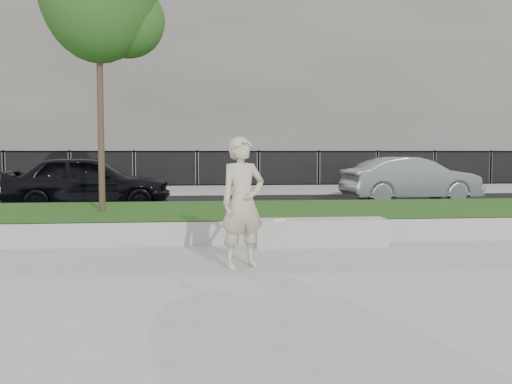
{
  "coord_description": "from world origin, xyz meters",
  "views": [
    {
      "loc": [
        -0.71,
        -8.35,
        1.54
      ],
      "look_at": [
        0.33,
        1.2,
        0.87
      ],
      "focal_mm": 40.0,
      "sensor_mm": 36.0,
      "label": 1
    }
  ],
  "objects": [
    {
      "name": "street",
      "position": [
        0.0,
        8.5,
        0.02
      ],
      "size": [
        34.0,
        7.0,
        0.04
      ],
      "primitive_type": "cube",
      "color": "black",
      "rests_on": "ground"
    },
    {
      "name": "car_silver",
      "position": [
        5.83,
        8.28,
        0.72
      ],
      "size": [
        4.25,
        1.87,
        1.36
      ],
      "primitive_type": "imported",
      "rotation": [
        0.0,
        0.0,
        1.68
      ],
      "color": "gray",
      "rests_on": "street"
    },
    {
      "name": "book",
      "position": [
        0.64,
        0.64,
        0.46
      ],
      "size": [
        0.23,
        0.18,
        0.02
      ],
      "primitive_type": "cube",
      "rotation": [
        0.0,
        0.0,
        0.17
      ],
      "color": "silver",
      "rests_on": "stone_bench"
    },
    {
      "name": "grass_bank",
      "position": [
        0.0,
        3.0,
        0.2
      ],
      "size": [
        34.0,
        4.0,
        0.4
      ],
      "primitive_type": "cube",
      "color": "black",
      "rests_on": "ground"
    },
    {
      "name": "stone_bench",
      "position": [
        1.37,
        0.8,
        0.22
      ],
      "size": [
        2.17,
        0.54,
        0.44
      ],
      "primitive_type": "cube",
      "color": "#97958E",
      "rests_on": "ground"
    },
    {
      "name": "car_dark",
      "position": [
        -3.46,
        6.96,
        0.76
      ],
      "size": [
        4.28,
        1.83,
        1.44
      ],
      "primitive_type": "imported",
      "rotation": [
        0.0,
        0.0,
        1.6
      ],
      "color": "black",
      "rests_on": "street"
    },
    {
      "name": "far_pavement",
      "position": [
        0.0,
        13.0,
        0.06
      ],
      "size": [
        34.0,
        3.0,
        0.12
      ],
      "primitive_type": "cube",
      "color": "gray",
      "rests_on": "ground"
    },
    {
      "name": "man",
      "position": [
        -0.07,
        -0.82,
        0.87
      ],
      "size": [
        0.75,
        0.64,
        1.75
      ],
      "primitive_type": "imported",
      "rotation": [
        0.0,
        0.0,
        0.41
      ],
      "color": "#BBB090",
      "rests_on": "ground"
    },
    {
      "name": "iron_fence",
      "position": [
        0.0,
        12.0,
        0.54
      ],
      "size": [
        32.0,
        0.3,
        1.5
      ],
      "color": "slate",
      "rests_on": "far_pavement"
    },
    {
      "name": "grass_kerb",
      "position": [
        0.0,
        1.04,
        0.2
      ],
      "size": [
        34.0,
        0.08,
        0.4
      ],
      "primitive_type": "cube",
      "color": "#97958E",
      "rests_on": "ground"
    },
    {
      "name": "building_facade",
      "position": [
        0.0,
        20.0,
        5.0
      ],
      "size": [
        34.0,
        10.0,
        10.0
      ],
      "primitive_type": "cube",
      "color": "#5E5852",
      "rests_on": "ground"
    },
    {
      "name": "ground",
      "position": [
        0.0,
        0.0,
        0.0
      ],
      "size": [
        90.0,
        90.0,
        0.0
      ],
      "primitive_type": "plane",
      "color": "gray",
      "rests_on": "ground"
    }
  ]
}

